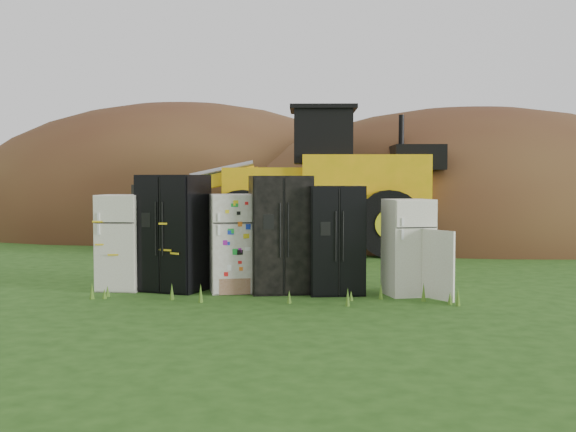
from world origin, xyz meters
name	(u,v)px	position (x,y,z in m)	size (l,w,h in m)	color
ground	(261,292)	(0.00, 0.00, 0.00)	(120.00, 120.00, 0.00)	#204412
fridge_leftmost	(121,242)	(-2.42, -0.03, 0.82)	(0.72, 0.69, 1.63)	white
fridge_black_side	(174,233)	(-1.51, 0.00, 0.99)	(1.03, 0.81, 1.97)	black
fridge_sticker	(233,243)	(-0.48, -0.04, 0.82)	(0.74, 0.68, 1.65)	silver
fridge_dark_mid	(280,234)	(0.33, 0.02, 0.98)	(1.00, 0.82, 1.96)	black
fridge_black_right	(335,240)	(1.25, -0.02, 0.90)	(0.90, 0.75, 1.79)	black
fridge_open_door	(408,247)	(2.45, -0.03, 0.79)	(0.71, 0.66, 1.57)	white
wheel_loader	(286,180)	(-0.36, 6.64, 1.88)	(7.76, 3.14, 3.75)	#F8B110
dirt_mound_right	(469,238)	(4.93, 11.60, 0.00)	(16.71, 12.25, 8.33)	#462316
dirt_mound_left	(181,230)	(-5.19, 14.11, 0.00)	(17.47, 13.10, 9.37)	#462316
dirt_mound_back	(354,224)	(1.11, 18.58, 0.00)	(18.09, 12.06, 6.11)	#462316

